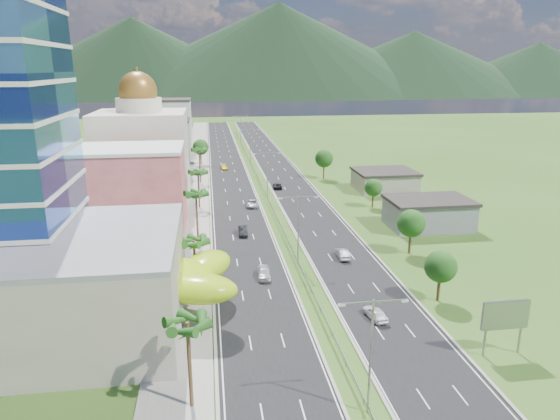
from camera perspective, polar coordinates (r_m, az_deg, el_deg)
name	(u,v)px	position (r m, az deg, el deg)	size (l,w,h in m)	color
ground	(311,292)	(69.24, 3.53, -9.30)	(500.00, 500.00, 0.00)	#2D5119
road_left	(228,167)	(154.18, -6.01, 4.89)	(11.00, 260.00, 0.04)	black
road_right	(276,166)	(155.45, -0.46, 5.07)	(11.00, 260.00, 0.04)	black
sidewalk_left	(196,168)	(154.12, -9.56, 4.77)	(7.00, 260.00, 0.12)	gray
median_guardrail	(258,177)	(136.94, -2.56, 3.81)	(0.10, 216.06, 0.76)	gray
streetlight_median_a	(371,345)	(44.77, 10.37, -14.93)	(6.04, 0.25, 11.00)	gray
streetlight_median_b	(298,223)	(75.92, 2.10, -1.48)	(6.04, 0.25, 11.00)	gray
streetlight_median_c	(267,171)	(114.29, -1.48, 4.50)	(6.04, 0.25, 11.00)	gray
streetlight_median_d	(250,142)	(158.41, -3.43, 7.72)	(6.04, 0.25, 11.00)	gray
streetlight_median_e	(241,126)	(202.93, -4.54, 9.53)	(6.04, 0.25, 11.00)	gray
mall_podium	(46,287)	(63.13, -25.18, -8.02)	(30.00, 24.00, 11.00)	gray
lime_canopy	(156,278)	(62.65, -13.98, -7.59)	(18.00, 15.00, 7.40)	#9ECB13
pink_shophouse	(129,190)	(96.94, -16.85, 2.17)	(20.00, 15.00, 15.00)	#BE4E4E
domed_building	(142,150)	(118.57, -15.45, 6.61)	(20.00, 20.00, 28.70)	beige
midrise_grey	(158,148)	(143.52, -13.79, 6.93)	(16.00, 15.00, 16.00)	slate
midrise_beige	(164,142)	(165.42, -13.08, 7.60)	(16.00, 15.00, 13.00)	gray
midrise_white	(169,126)	(187.86, -12.59, 9.37)	(16.00, 15.00, 18.00)	silver
billboard	(505,317)	(58.37, 24.34, -11.05)	(5.20, 0.35, 6.20)	gray
shed_near	(428,214)	(99.28, 16.59, -0.48)	(15.00, 10.00, 5.00)	slate
shed_far	(384,181)	(126.94, 11.85, 3.23)	(14.00, 12.00, 4.40)	gray
palm_tree_a	(187,327)	(44.81, -10.53, -13.03)	(3.60, 3.60, 9.10)	#47301C
palm_tree_b	(194,244)	(67.15, -9.81, -3.81)	(3.60, 3.60, 8.10)	#47301C
palm_tree_c	(196,196)	(85.87, -9.57, 1.59)	(3.60, 3.60, 9.60)	#47301C
palm_tree_d	(198,174)	(108.50, -9.34, 4.10)	(3.60, 3.60, 8.60)	#47301C
palm_tree_e	(199,151)	(132.95, -9.21, 6.62)	(3.60, 3.60, 9.40)	#47301C
leafy_tree_lfar	(201,147)	(158.06, -9.07, 7.10)	(4.90, 4.90, 8.05)	#47301C
leafy_tree_ra	(441,267)	(67.99, 17.89, -6.19)	(4.20, 4.20, 6.90)	#47301C
leafy_tree_rb	(411,223)	(83.59, 14.77, -1.49)	(4.55, 4.55, 7.47)	#47301C
leafy_tree_rc	(373,188)	(110.05, 10.62, 2.51)	(3.85, 3.85, 6.33)	#47301C
leafy_tree_rd	(324,159)	(136.97, 5.06, 5.88)	(4.90, 4.90, 8.05)	#47301C
mountain_ridge	(279,97)	(517.26, -0.09, 12.76)	(860.00, 140.00, 90.00)	black
car_white_near_left	(264,272)	(73.11, -1.85, -7.14)	(1.84, 4.58, 1.56)	silver
car_dark_left	(243,231)	(91.43, -4.27, -2.37)	(1.58, 4.54, 1.50)	black
car_silver_mid_left	(252,203)	(109.63, -3.19, 0.77)	(2.40, 5.21, 1.45)	#AEB1B6
car_yellow_far_left	(224,167)	(150.60, -6.38, 4.87)	(1.77, 4.36, 1.27)	yellow
car_white_near_right	(375,313)	(63.02, 10.83, -11.49)	(1.72, 4.26, 1.45)	white
car_silver_right	(342,254)	(80.84, 7.14, -4.97)	(1.57, 4.52, 1.49)	#999CA0
car_dark_far_right	(277,186)	(126.09, -0.32, 2.78)	(2.14, 4.64, 1.29)	black
motorcycle	(231,287)	(69.51, -5.63, -8.71)	(0.52, 1.70, 1.09)	black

